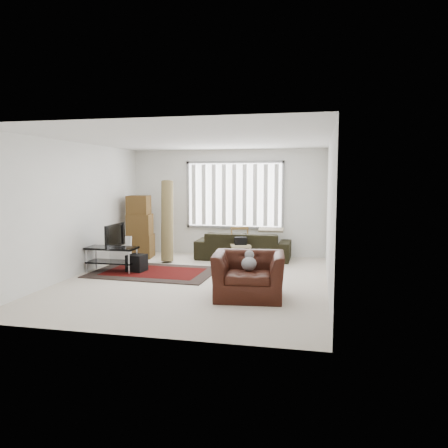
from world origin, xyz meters
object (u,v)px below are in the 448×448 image
Objects in this scene: sofa at (243,241)px; side_chair at (240,244)px; moving_boxes at (140,229)px; armchair at (249,272)px; tv_stand at (112,254)px.

side_chair is (0.02, -0.54, 0.02)m from sofa.
moving_boxes reaches higher than side_chair.
side_chair is at bearing -4.90° from moving_boxes.
moving_boxes is 1.23× the size of armchair.
moving_boxes reaches higher than tv_stand.
sofa is at bearing 7.03° from moving_boxes.
side_chair is at bearing 92.26° from sofa.
sofa is at bearing 75.73° from side_chair.
sofa reaches higher than tv_stand.
moving_boxes is at bearing 130.67° from armchair.
moving_boxes is at bearing 158.21° from side_chair.
sofa is 1.81× the size of armchair.
tv_stand is at bearing -86.79° from moving_boxes.
sofa is 3.43m from armchair.
moving_boxes is 0.68× the size of sofa.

